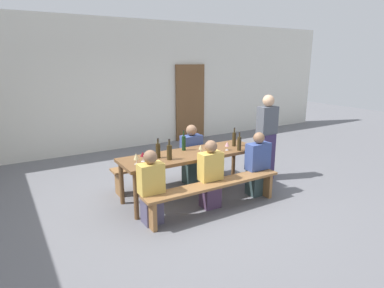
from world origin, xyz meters
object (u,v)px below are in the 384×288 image
Objects in this scene: wine_bottle_2 at (158,150)px; wine_glass_3 at (136,157)px; standing_host at (266,139)px; wine_bottle_0 at (184,143)px; wine_glass_2 at (143,154)px; seated_guest_near_0 at (151,189)px; wooden_door at (190,103)px; wine_bottle_3 at (169,152)px; tasting_table at (192,157)px; wine_glass_0 at (201,148)px; seated_guest_near_1 at (210,176)px; seated_guest_near_2 at (257,166)px; seated_guest_far_0 at (191,156)px; wine_bottle_1 at (239,143)px; wine_glass_1 at (227,144)px; bench_far at (173,165)px; bench_near at (215,188)px; wine_bottle_4 at (234,139)px.

wine_glass_3 is at bearing -163.42° from wine_bottle_2.
standing_host reaches higher than wine_bottle_2.
standing_host reaches higher than wine_bottle_0.
seated_guest_near_0 is (-0.10, -0.49, -0.36)m from wine_glass_2.
wine_bottle_3 is (-2.53, -3.61, -0.18)m from wooden_door.
tasting_table is at bearing 1.29° from wine_glass_2.
seated_guest_near_1 is (-0.06, -0.37, -0.36)m from wine_glass_0.
wine_glass_2 is (-0.94, 0.12, 0.00)m from wine_glass_0.
seated_guest_near_2 is (1.94, 0.00, 0.00)m from seated_guest_near_0.
seated_guest_far_0 reaches higher than seated_guest_near_1.
wine_bottle_1 is at bearing -82.29° from seated_guest_near_0.
seated_guest_near_1 is (-0.74, -0.23, -0.37)m from wine_bottle_1.
wine_glass_1 is 0.14× the size of seated_guest_near_0.
bench_far is at bearing -116.76° from seated_guest_far_0.
standing_host reaches higher than wine_glass_1.
bench_near is 1.79m from standing_host.
bench_near is 1.01m from wine_bottle_0.
wine_glass_0 is (0.08, 0.52, 0.50)m from bench_near.
seated_guest_far_0 is (-1.75, -2.96, -0.53)m from wooden_door.
wine_bottle_3 reaches higher than bench_far.
standing_host is (0.65, 0.49, 0.28)m from seated_guest_near_2.
wine_glass_1 is 0.14× the size of seated_guest_near_1.
seated_guest_near_2 is at bearing 37.19° from standing_host.
wine_glass_3 is at bearing -162.93° from wine_bottle_0.
seated_guest_far_0 is at bearing 42.32° from wine_bottle_0.
wooden_door reaches higher than wine_bottle_2.
bench_near is 1.26m from wine_glass_3.
seated_guest_near_1 is 1.06m from seated_guest_far_0.
wine_bottle_0 is at bearing -47.68° from seated_guest_far_0.
wine_bottle_1 is 1.84× the size of wine_glass_3.
wooden_door is 4.41m from wine_bottle_3.
seated_guest_near_0 is 2.65m from standing_host.
wine_bottle_4 is at bearing -59.24° from seated_guest_near_1.
wooden_door reaches higher than tasting_table.
wine_bottle_2 is at bearing -1.33° from standing_host.
seated_guest_near_1 reaches higher than wine_glass_2.
seated_guest_near_2 is (0.11, -0.50, -0.37)m from wine_bottle_4.
seated_guest_near_0 reaches higher than bench_near.
tasting_table is 7.23× the size of wine_bottle_4.
wine_bottle_2 is at bearing -133.34° from bench_far.
seated_guest_near_2 reaches higher than wine_bottle_1.
wine_glass_1 is at bearing -150.31° from wine_bottle_4.
wine_glass_2 is (-0.83, -0.23, -0.02)m from wine_bottle_0.
wooden_door reaches higher than wine_bottle_4.
seated_guest_far_0 is at bearing 137.24° from wine_bottle_4.
bench_far is 0.69m from wine_bottle_0.
wine_bottle_0 is 0.36m from wine_glass_0.
wooden_door is at bearing 52.50° from wine_bottle_2.
seated_guest_near_2 is (0.97, -1.17, 0.14)m from bench_far.
wine_bottle_2 is 1.20m from wine_glass_1.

